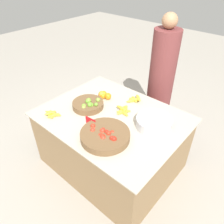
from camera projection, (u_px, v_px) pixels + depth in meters
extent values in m
plane|color=#ADA599|center=(112.00, 162.00, 2.63)|extent=(12.00, 12.00, 0.00)
cube|color=olive|center=(112.00, 141.00, 2.43)|extent=(1.37, 1.08, 0.69)
cube|color=#BCB29E|center=(112.00, 116.00, 2.22)|extent=(1.43, 1.12, 0.01)
cylinder|color=brown|center=(88.00, 105.00, 2.33)|extent=(0.33, 0.33, 0.06)
sphere|color=#7AB238|center=(89.00, 101.00, 2.31)|extent=(0.06, 0.06, 0.06)
sphere|color=#6BA333|center=(88.00, 101.00, 2.37)|extent=(0.06, 0.06, 0.06)
sphere|color=#6BA333|center=(82.00, 103.00, 2.35)|extent=(0.05, 0.05, 0.05)
sphere|color=#6BA333|center=(93.00, 99.00, 2.41)|extent=(0.04, 0.04, 0.04)
sphere|color=#7AB238|center=(91.00, 105.00, 2.26)|extent=(0.05, 0.05, 0.05)
sphere|color=#89BC42|center=(89.00, 102.00, 2.36)|extent=(0.05, 0.05, 0.05)
sphere|color=#89BC42|center=(90.00, 101.00, 2.39)|extent=(0.04, 0.04, 0.04)
sphere|color=#6BA333|center=(90.00, 105.00, 2.25)|extent=(0.05, 0.05, 0.05)
sphere|color=#6BA333|center=(96.00, 104.00, 2.25)|extent=(0.04, 0.04, 0.04)
sphere|color=#7AB238|center=(84.00, 106.00, 2.27)|extent=(0.05, 0.05, 0.05)
sphere|color=#6BA333|center=(88.00, 101.00, 2.30)|extent=(0.05, 0.05, 0.05)
sphere|color=#89BC42|center=(84.00, 108.00, 2.24)|extent=(0.04, 0.04, 0.04)
sphere|color=#89BC42|center=(98.00, 100.00, 2.33)|extent=(0.05, 0.05, 0.05)
sphere|color=#6BA333|center=(85.00, 104.00, 2.34)|extent=(0.04, 0.04, 0.04)
sphere|color=#89BC42|center=(87.00, 111.00, 2.25)|extent=(0.05, 0.05, 0.05)
cylinder|color=brown|center=(105.00, 135.00, 1.93)|extent=(0.44, 0.44, 0.07)
sphere|color=red|center=(109.00, 133.00, 1.90)|extent=(0.04, 0.04, 0.04)
sphere|color=red|center=(101.00, 136.00, 1.91)|extent=(0.05, 0.05, 0.05)
sphere|color=red|center=(110.00, 134.00, 1.92)|extent=(0.04, 0.04, 0.04)
sphere|color=red|center=(107.00, 132.00, 1.91)|extent=(0.04, 0.04, 0.04)
sphere|color=red|center=(105.00, 138.00, 1.92)|extent=(0.04, 0.04, 0.04)
sphere|color=red|center=(102.00, 131.00, 1.93)|extent=(0.05, 0.05, 0.05)
sphere|color=red|center=(103.00, 130.00, 1.94)|extent=(0.04, 0.04, 0.04)
sphere|color=red|center=(115.00, 128.00, 2.02)|extent=(0.05, 0.05, 0.05)
sphere|color=red|center=(90.00, 141.00, 1.89)|extent=(0.04, 0.04, 0.04)
sphere|color=red|center=(112.00, 133.00, 1.93)|extent=(0.05, 0.05, 0.05)
sphere|color=red|center=(114.00, 139.00, 1.84)|extent=(0.05, 0.05, 0.05)
sphere|color=red|center=(93.00, 129.00, 1.98)|extent=(0.04, 0.04, 0.04)
sphere|color=red|center=(105.00, 133.00, 1.97)|extent=(0.04, 0.04, 0.04)
sphere|color=red|center=(93.00, 126.00, 1.99)|extent=(0.05, 0.05, 0.05)
sphere|color=red|center=(93.00, 130.00, 1.94)|extent=(0.04, 0.04, 0.04)
sphere|color=red|center=(103.00, 138.00, 1.87)|extent=(0.05, 0.05, 0.05)
sphere|color=red|center=(110.00, 132.00, 1.96)|extent=(0.04, 0.04, 0.04)
sphere|color=red|center=(102.00, 137.00, 1.88)|extent=(0.05, 0.05, 0.05)
sphere|color=red|center=(112.00, 138.00, 1.85)|extent=(0.04, 0.04, 0.04)
sphere|color=red|center=(108.00, 134.00, 1.95)|extent=(0.04, 0.04, 0.04)
sphere|color=orange|center=(102.00, 94.00, 2.48)|extent=(0.08, 0.08, 0.08)
sphere|color=orange|center=(103.00, 96.00, 2.47)|extent=(0.06, 0.06, 0.06)
sphere|color=orange|center=(108.00, 96.00, 2.46)|extent=(0.08, 0.08, 0.08)
sphere|color=orange|center=(104.00, 94.00, 2.49)|extent=(0.08, 0.08, 0.08)
cylinder|color=silver|center=(154.00, 123.00, 2.06)|extent=(0.34, 0.34, 0.10)
cube|color=red|center=(91.00, 122.00, 2.08)|extent=(0.12, 0.01, 0.08)
ellipsoid|color=gold|center=(124.00, 113.00, 2.23)|extent=(0.11, 0.06, 0.03)
ellipsoid|color=gold|center=(122.00, 112.00, 2.25)|extent=(0.07, 0.13, 0.03)
ellipsoid|color=gold|center=(124.00, 111.00, 2.26)|extent=(0.12, 0.13, 0.03)
ellipsoid|color=gold|center=(123.00, 109.00, 2.29)|extent=(0.05, 0.13, 0.04)
ellipsoid|color=gold|center=(126.00, 109.00, 2.29)|extent=(0.11, 0.14, 0.03)
ellipsoid|color=gold|center=(125.00, 109.00, 2.26)|extent=(0.06, 0.12, 0.03)
ellipsoid|color=gold|center=(122.00, 108.00, 2.26)|extent=(0.13, 0.04, 0.03)
ellipsoid|color=gold|center=(53.00, 115.00, 2.20)|extent=(0.07, 0.13, 0.03)
ellipsoid|color=gold|center=(55.00, 115.00, 2.21)|extent=(0.13, 0.09, 0.03)
ellipsoid|color=gold|center=(50.00, 115.00, 2.20)|extent=(0.12, 0.05, 0.03)
ellipsoid|color=gold|center=(53.00, 113.00, 2.23)|extent=(0.13, 0.04, 0.03)
ellipsoid|color=gold|center=(51.00, 112.00, 2.21)|extent=(0.12, 0.08, 0.03)
ellipsoid|color=gold|center=(50.00, 113.00, 2.20)|extent=(0.06, 0.12, 0.03)
ellipsoid|color=gold|center=(133.00, 101.00, 2.43)|extent=(0.08, 0.13, 0.03)
ellipsoid|color=gold|center=(135.00, 99.00, 2.44)|extent=(0.13, 0.09, 0.04)
ellipsoid|color=gold|center=(135.00, 100.00, 2.44)|extent=(0.13, 0.06, 0.03)
ellipsoid|color=gold|center=(133.00, 101.00, 2.42)|extent=(0.10, 0.15, 0.03)
ellipsoid|color=gold|center=(136.00, 99.00, 2.45)|extent=(0.12, 0.05, 0.03)
ellipsoid|color=gold|center=(138.00, 98.00, 2.41)|extent=(0.12, 0.11, 0.04)
ellipsoid|color=gold|center=(134.00, 99.00, 2.41)|extent=(0.11, 0.09, 0.03)
cylinder|color=brown|center=(160.00, 85.00, 2.76)|extent=(0.31, 0.31, 1.38)
sphere|color=#A87A56|center=(170.00, 21.00, 2.30)|extent=(0.17, 0.17, 0.17)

